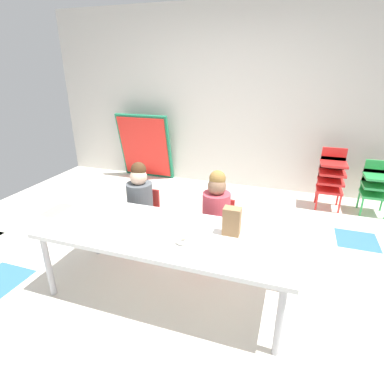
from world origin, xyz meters
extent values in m
cube|color=silver|center=(0.00, 0.00, -0.01)|extent=(5.78, 4.46, 0.02)
cube|color=gray|center=(-1.80, 0.45, 0.00)|extent=(0.43, 0.43, 0.00)
cube|color=#336BB2|center=(-1.35, -0.90, 0.00)|extent=(0.43, 0.43, 0.00)
cube|color=#336BB2|center=(1.80, 0.90, 0.00)|extent=(0.43, 0.43, 0.00)
cube|color=beige|center=(0.00, 2.23, 1.32)|extent=(5.78, 0.10, 2.64)
cube|color=white|center=(0.15, -0.56, 0.58)|extent=(1.98, 0.76, 0.04)
cylinder|color=#B2B2B7|center=(-0.76, -0.88, 0.28)|extent=(0.05, 0.05, 0.56)
cylinder|color=#B2B2B7|center=(1.06, -0.88, 0.28)|extent=(0.05, 0.05, 0.56)
cylinder|color=#B2B2B7|center=(-0.76, -0.24, 0.28)|extent=(0.05, 0.05, 0.56)
cylinder|color=#B2B2B7|center=(1.06, -0.24, 0.28)|extent=(0.05, 0.05, 0.56)
cube|color=red|center=(-0.40, 0.04, 0.30)|extent=(0.32, 0.30, 0.03)
cube|color=red|center=(-0.40, 0.19, 0.45)|extent=(0.29, 0.02, 0.30)
cylinder|color=#4C5156|center=(-0.40, 0.04, 0.52)|extent=(0.30, 0.30, 0.38)
sphere|color=beige|center=(-0.40, 0.04, 0.78)|extent=(0.17, 0.17, 0.17)
sphere|color=#472D19|center=(-0.40, 0.06, 0.85)|extent=(0.15, 0.15, 0.15)
cylinder|color=red|center=(-0.54, -0.09, 0.15)|extent=(0.02, 0.02, 0.28)
cylinder|color=red|center=(-0.26, -0.09, 0.15)|extent=(0.02, 0.02, 0.28)
cylinder|color=red|center=(-0.54, 0.17, 0.15)|extent=(0.02, 0.02, 0.28)
cylinder|color=red|center=(-0.26, 0.17, 0.15)|extent=(0.02, 0.02, 0.28)
cube|color=red|center=(0.40, 0.04, 0.30)|extent=(0.32, 0.30, 0.03)
cube|color=red|center=(0.40, 0.19, 0.45)|extent=(0.29, 0.02, 0.30)
cylinder|color=#BF3F4C|center=(0.40, 0.04, 0.52)|extent=(0.32, 0.32, 0.38)
sphere|color=#8C664C|center=(0.40, 0.04, 0.78)|extent=(0.17, 0.17, 0.17)
sphere|color=olive|center=(0.40, 0.06, 0.85)|extent=(0.15, 0.15, 0.15)
cylinder|color=red|center=(0.26, -0.09, 0.15)|extent=(0.02, 0.02, 0.28)
cylinder|color=red|center=(0.54, -0.09, 0.15)|extent=(0.02, 0.02, 0.28)
cylinder|color=red|center=(0.26, 0.17, 0.15)|extent=(0.02, 0.02, 0.28)
cylinder|color=red|center=(0.54, 0.17, 0.15)|extent=(0.02, 0.02, 0.28)
cube|color=red|center=(1.53, 1.70, 0.26)|extent=(0.32, 0.30, 0.03)
cube|color=red|center=(1.53, 1.84, 0.35)|extent=(0.30, 0.02, 0.18)
cube|color=red|center=(1.53, 1.70, 0.38)|extent=(0.32, 0.30, 0.03)
cube|color=red|center=(1.53, 1.84, 0.47)|extent=(0.30, 0.02, 0.18)
cube|color=red|center=(1.53, 1.70, 0.50)|extent=(0.32, 0.30, 0.03)
cube|color=red|center=(1.53, 1.84, 0.59)|extent=(0.30, 0.02, 0.18)
cube|color=red|center=(1.53, 1.70, 0.62)|extent=(0.32, 0.30, 0.03)
cube|color=red|center=(1.53, 1.84, 0.71)|extent=(0.30, 0.02, 0.18)
cylinder|color=red|center=(1.39, 1.57, 0.13)|extent=(0.02, 0.02, 0.26)
cylinder|color=red|center=(1.67, 1.57, 0.13)|extent=(0.02, 0.02, 0.26)
cylinder|color=red|center=(1.39, 1.83, 0.13)|extent=(0.02, 0.02, 0.26)
cylinder|color=red|center=(1.67, 1.83, 0.13)|extent=(0.02, 0.02, 0.26)
cube|color=green|center=(2.06, 1.70, 0.26)|extent=(0.32, 0.30, 0.03)
cube|color=green|center=(2.06, 1.84, 0.35)|extent=(0.30, 0.02, 0.18)
cube|color=green|center=(2.06, 1.70, 0.38)|extent=(0.32, 0.30, 0.03)
cube|color=green|center=(2.06, 1.84, 0.47)|extent=(0.30, 0.02, 0.18)
cube|color=green|center=(2.06, 1.70, 0.50)|extent=(0.32, 0.30, 0.03)
cube|color=green|center=(2.06, 1.84, 0.59)|extent=(0.30, 0.02, 0.18)
cylinder|color=green|center=(1.92, 1.57, 0.13)|extent=(0.02, 0.02, 0.26)
cylinder|color=green|center=(1.92, 1.83, 0.13)|extent=(0.02, 0.02, 0.26)
cylinder|color=green|center=(2.20, 1.83, 0.13)|extent=(0.02, 0.02, 0.26)
cube|color=#19724C|center=(-1.35, 2.04, 0.54)|extent=(0.90, 0.28, 1.09)
cube|color=red|center=(-1.35, 2.00, 0.54)|extent=(0.83, 0.23, 0.99)
cube|color=#9E754C|center=(0.64, -0.44, 0.70)|extent=(0.13, 0.09, 0.22)
cylinder|color=white|center=(0.33, -0.68, 0.60)|extent=(0.18, 0.18, 0.01)
torus|color=white|center=(0.33, -0.68, 0.62)|extent=(0.11, 0.11, 0.03)
camera|label=1|loc=(1.01, -2.47, 1.78)|focal=28.68mm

